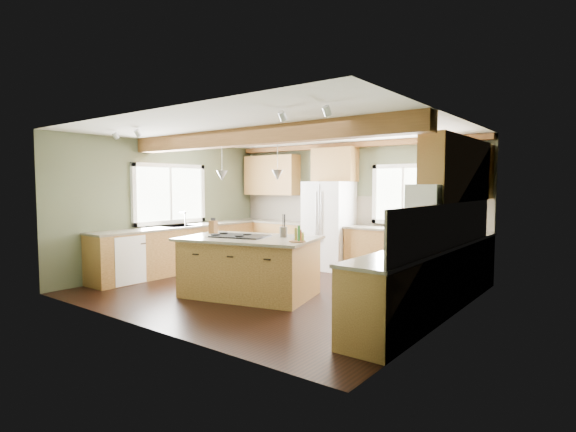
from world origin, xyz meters
The scene contains 37 objects.
floor centered at (0.00, 0.00, 0.00)m, with size 5.60×5.60×0.00m, color black.
ceiling centered at (0.00, 0.00, 2.60)m, with size 5.60×5.60×0.00m, color silver.
wall_back centered at (0.00, 2.50, 1.30)m, with size 5.60×5.60×0.00m, color #51563D.
wall_left centered at (-2.80, 0.00, 1.30)m, with size 5.00×5.00×0.00m, color #51563D.
wall_right centered at (2.80, 0.00, 1.30)m, with size 5.00×5.00×0.00m, color #51563D.
ceiling_beam centered at (0.00, -0.53, 2.47)m, with size 5.55×0.26×0.26m, color brown.
soffit_trim centered at (0.00, 2.40, 2.54)m, with size 5.55×0.20×0.10m, color brown.
backsplash_back centered at (0.00, 2.48, 1.21)m, with size 5.58×0.03×0.58m, color brown.
backsplash_right centered at (2.78, 0.05, 1.21)m, with size 0.03×3.70×0.58m, color brown.
base_cab_back_left centered at (-1.79, 2.20, 0.44)m, with size 2.02×0.60×0.88m, color brown.
counter_back_left centered at (-1.79, 2.20, 0.90)m, with size 2.06×0.64×0.04m, color #484235.
base_cab_back_right centered at (1.49, 2.20, 0.44)m, with size 2.62×0.60×0.88m, color brown.
counter_back_right centered at (1.49, 2.20, 0.90)m, with size 2.66×0.64×0.04m, color #484235.
base_cab_left centered at (-2.50, 0.05, 0.44)m, with size 0.60×3.70×0.88m, color brown.
counter_left centered at (-2.50, 0.05, 0.90)m, with size 0.64×3.74×0.04m, color #484235.
base_cab_right centered at (2.50, 0.05, 0.44)m, with size 0.60×3.70×0.88m, color brown.
counter_right centered at (2.50, 0.05, 0.90)m, with size 0.64×3.74×0.04m, color #484235.
upper_cab_back_left centered at (-1.99, 2.33, 1.95)m, with size 1.40×0.35×0.90m, color brown.
upper_cab_over_fridge centered at (-0.30, 2.33, 2.15)m, with size 0.96×0.35×0.70m, color brown.
upper_cab_right centered at (2.62, 0.90, 1.95)m, with size 0.35×2.20×0.90m, color brown.
upper_cab_back_corner centered at (2.30, 2.33, 1.95)m, with size 0.90×0.35×0.90m, color brown.
window_left centered at (-2.78, 0.05, 1.55)m, with size 0.04×1.60×1.05m, color white.
window_back centered at (1.15, 2.48, 1.55)m, with size 1.10×0.04×1.00m, color white.
sink centered at (-2.50, 0.05, 0.91)m, with size 0.50×0.65×0.03m, color #262628.
faucet centered at (-2.32, 0.05, 1.05)m, with size 0.02×0.02×0.28m, color #B2B2B7.
dishwasher centered at (-2.49, -1.25, 0.43)m, with size 0.60×0.60×0.84m, color white.
oven centered at (2.49, -1.25, 0.43)m, with size 0.60×0.72×0.84m, color white.
microwave centered at (2.58, -0.05, 1.55)m, with size 0.40×0.70×0.38m, color white.
pendant_left centered at (-0.56, -0.66, 1.88)m, with size 0.18×0.18×0.16m, color #B2B2B7.
pendant_right centered at (0.38, -0.41, 1.88)m, with size 0.18×0.18×0.16m, color #B2B2B7.
refrigerator centered at (-0.30, 2.12, 0.90)m, with size 0.90×0.74×1.80m, color silver.
island centered at (-0.09, -0.53, 0.44)m, with size 1.93×1.18×0.88m, color brown.
island_top centered at (-0.09, -0.53, 0.90)m, with size 2.06×1.31×0.04m, color #484235.
cooktop centered at (-0.25, -0.57, 0.93)m, with size 0.84×0.56×0.02m, color black.
knife_block centered at (-0.93, -0.51, 1.03)m, with size 0.13×0.10×0.21m, color brown.
utensil_crock centered at (0.33, -0.21, 1.00)m, with size 0.12×0.12×0.16m, color #433C36.
bottle_tray centered at (0.84, -0.54, 1.03)m, with size 0.24×0.24×0.22m, color brown, non-canonical shape.
Camera 1 is at (4.60, -5.69, 1.74)m, focal length 28.00 mm.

